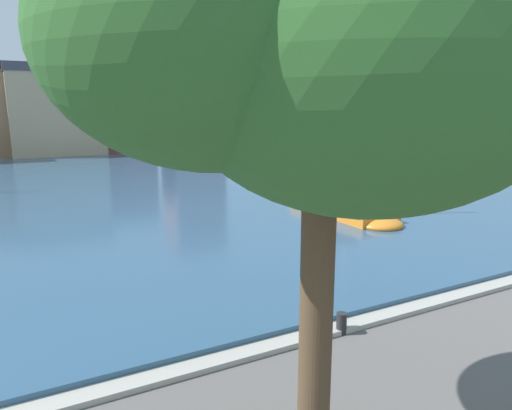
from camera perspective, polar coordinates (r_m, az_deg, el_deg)
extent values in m
cube|color=#2D5170|center=(30.51, -17.06, 1.90)|extent=(78.26, 42.49, 0.24)
cube|color=#ADA89E|center=(11.08, 6.34, -15.48)|extent=(78.26, 0.50, 0.12)
cube|color=navy|center=(37.06, 1.14, 4.54)|extent=(2.51, 7.48, 0.79)
ellipsoid|color=navy|center=(39.98, -1.65, 5.08)|extent=(1.94, 2.70, 0.75)
cube|color=slate|center=(37.01, 1.15, 5.19)|extent=(2.46, 7.33, 0.06)
cube|color=#333338|center=(36.51, 1.63, 5.73)|extent=(1.55, 2.67, 0.74)
cylinder|color=silver|center=(37.24, 0.69, 9.66)|extent=(0.12, 0.12, 5.80)
cylinder|color=silver|center=(36.31, 1.80, 6.44)|extent=(0.28, 2.57, 0.08)
cube|color=orange|center=(22.18, 10.18, -0.86)|extent=(2.20, 5.47, 0.63)
ellipsoid|color=orange|center=(20.31, 14.77, -2.25)|extent=(1.93, 1.93, 0.60)
cube|color=#E2A56E|center=(22.11, 10.21, 0.02)|extent=(2.15, 5.36, 0.06)
cube|color=#9E7047|center=(22.33, 9.60, 1.39)|extent=(1.51, 1.93, 0.88)
cylinder|color=silver|center=(21.39, 11.20, 7.51)|extent=(0.12, 0.12, 5.91)
cylinder|color=silver|center=(22.37, 9.42, 2.45)|extent=(0.11, 1.90, 0.08)
cylinder|color=brown|center=(6.24, 7.22, -15.39)|extent=(0.43, 0.43, 4.58)
ellipsoid|color=#2D6028|center=(5.57, 8.15, 16.85)|extent=(3.46, 3.46, 2.60)
ellipsoid|color=#2D6028|center=(6.30, 17.03, 18.65)|extent=(4.41, 4.41, 3.31)
ellipsoid|color=#2D6028|center=(6.80, 2.90, 16.29)|extent=(3.78, 3.78, 2.83)
ellipsoid|color=#2D6028|center=(4.54, -4.86, 19.38)|extent=(3.22, 3.22, 2.42)
ellipsoid|color=#2D6028|center=(4.71, 13.03, 16.07)|extent=(3.77, 3.77, 2.83)
cylinder|color=#232326|center=(11.33, 10.30, -13.90)|extent=(0.24, 0.24, 0.50)
cube|color=tan|center=(53.88, -23.12, 9.92)|extent=(8.77, 7.91, 8.32)
cube|color=#42424C|center=(53.99, -23.53, 14.75)|extent=(8.95, 8.07, 0.80)
cube|color=#8E5142|center=(57.19, -17.02, 10.17)|extent=(8.71, 5.14, 7.84)
cube|color=#42424C|center=(57.26, -17.29, 14.49)|extent=(8.88, 5.24, 0.80)
cube|color=#8E5142|center=(58.61, -7.86, 12.66)|extent=(6.26, 6.02, 12.07)
cube|color=brown|center=(59.06, -8.04, 18.91)|extent=(6.38, 6.14, 0.80)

